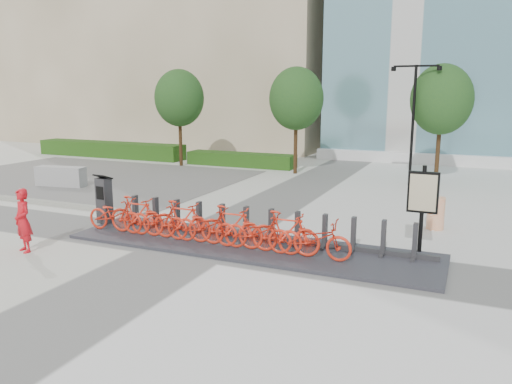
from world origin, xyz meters
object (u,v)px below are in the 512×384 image
at_px(jersey_barrier, 61,176).
at_px(map_sign, 423,196).
at_px(kiosk, 104,200).
at_px(bike_0, 115,215).
at_px(worker_red, 23,221).
at_px(construction_barrel, 436,213).

xyz_separation_m(jersey_barrier, map_sign, (14.84, -3.41, 1.04)).
distance_m(kiosk, jersey_barrier, 7.39).
bearing_deg(bike_0, worker_red, 154.62).
relative_size(kiosk, worker_red, 0.93).
bearing_deg(bike_0, map_sign, -79.35).
height_order(bike_0, map_sign, map_sign).
bearing_deg(construction_barrel, jersey_barrier, 176.98).
bearing_deg(jersey_barrier, kiosk, -44.72).
distance_m(bike_0, kiosk, 1.08).
bearing_deg(map_sign, jersey_barrier, 167.77).
distance_m(jersey_barrier, map_sign, 15.26).
bearing_deg(construction_barrel, kiosk, -158.65).
xyz_separation_m(bike_0, map_sign, (7.98, 1.50, 0.91)).
height_order(kiosk, jersey_barrier, kiosk).
bearing_deg(construction_barrel, bike_0, -153.20).
bearing_deg(jersey_barrier, map_sign, -21.84).
xyz_separation_m(construction_barrel, map_sign, (-0.17, -2.62, 0.99)).
relative_size(kiosk, construction_barrel, 1.58).
relative_size(construction_barrel, map_sign, 0.43).
relative_size(bike_0, kiosk, 1.21).
relative_size(worker_red, construction_barrel, 1.70).
height_order(bike_0, construction_barrel, bike_0).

